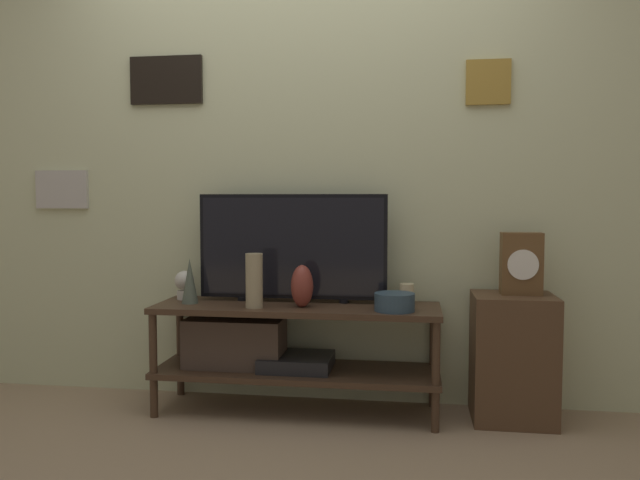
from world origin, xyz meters
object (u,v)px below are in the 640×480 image
candle_jar (407,294)px  vase_tall_ceramic (254,281)px  television (292,247)px  vase_urn_stoneware (302,286)px  decorative_bust (185,284)px  mantel_clock (521,264)px  vase_wide_bowl (395,302)px  vase_slim_bronze (190,281)px

candle_jar → vase_tall_ceramic: bearing=-164.0°
television → vase_urn_stoneware: 0.25m
decorative_bust → mantel_clock: bearing=-1.2°
vase_urn_stoneware → decorative_bust: vase_urn_stoneware is taller
vase_wide_bowl → vase_tall_ceramic: bearing=-179.0°
vase_wide_bowl → mantel_clock: bearing=13.8°
vase_tall_ceramic → candle_jar: size_ratio=2.56×
vase_tall_ceramic → mantel_clock: bearing=7.1°
decorative_bust → mantel_clock: mantel_clock is taller
television → vase_tall_ceramic: (-0.15, -0.20, -0.16)m
vase_slim_bronze → mantel_clock: size_ratio=0.76×
vase_tall_ceramic → candle_jar: vase_tall_ceramic is taller
vase_wide_bowl → decorative_bust: (-1.12, 0.19, 0.04)m
vase_wide_bowl → decorative_bust: size_ratio=1.27×
vase_urn_stoneware → vase_tall_ceramic: size_ratio=0.78×
vase_wide_bowl → decorative_bust: bearing=170.6°
candle_jar → mantel_clock: 0.58m
vase_urn_stoneware → candle_jar: size_ratio=2.00×
vase_slim_bronze → candle_jar: vase_slim_bronze is taller
vase_urn_stoneware → mantel_clock: (1.07, 0.11, 0.12)m
vase_slim_bronze → vase_wide_bowl: bearing=-3.7°
candle_jar → decorative_bust: bearing=-179.3°
candle_jar → mantel_clock: mantel_clock is taller
vase_tall_ceramic → television: bearing=52.3°
vase_wide_bowl → decorative_bust: 1.14m
candle_jar → decorative_bust: size_ratio=0.69×
candle_jar → television: bearing=-178.6°
vase_slim_bronze → vase_wide_bowl: size_ratio=1.19×
vase_urn_stoneware → decorative_bust: 0.68m
vase_tall_ceramic → vase_wide_bowl: bearing=1.0°
vase_wide_bowl → candle_jar: 0.21m
television → decorative_bust: bearing=180.0°
candle_jar → vase_slim_bronze: bearing=-173.1°
vase_urn_stoneware → mantel_clock: size_ratio=0.69×
television → candle_jar: television is taller
mantel_clock → decorative_bust: bearing=178.8°
vase_slim_bronze → decorative_bust: 0.14m
television → vase_wide_bowl: television is taller
candle_jar → mantel_clock: size_ratio=0.35×
television → vase_slim_bronze: 0.56m
vase_slim_bronze → vase_urn_stoneware: size_ratio=1.10×
vase_tall_ceramic → mantel_clock: 1.31m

